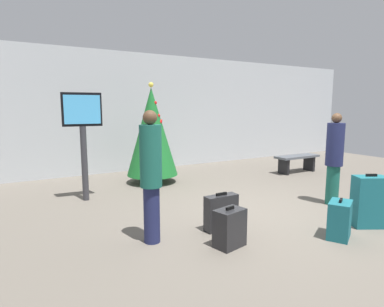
{
  "coord_description": "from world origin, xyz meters",
  "views": [
    {
      "loc": [
        -3.71,
        -4.06,
        1.82
      ],
      "look_at": [
        -0.56,
        1.42,
        0.9
      ],
      "focal_mm": 30.02,
      "sensor_mm": 36.0,
      "label": 1
    }
  ],
  "objects_px": {
    "holiday_tree": "(152,132)",
    "suitcase_3": "(221,212)",
    "suitcase_2": "(340,220)",
    "traveller_1": "(334,157)",
    "flight_info_kiosk": "(83,128)",
    "traveller_0": "(151,173)",
    "suitcase_0": "(369,202)",
    "suitcase_1": "(230,228)",
    "waiting_bench": "(297,160)"
  },
  "relations": [
    {
      "from": "holiday_tree",
      "to": "suitcase_3",
      "type": "height_order",
      "value": "holiday_tree"
    },
    {
      "from": "suitcase_2",
      "to": "traveller_1",
      "type": "bearing_deg",
      "value": 39.94
    },
    {
      "from": "traveller_1",
      "to": "suitcase_3",
      "type": "relative_size",
      "value": 3.01
    },
    {
      "from": "traveller_1",
      "to": "suitcase_2",
      "type": "xyz_separation_m",
      "value": [
        -1.29,
        -1.08,
        -0.65
      ]
    },
    {
      "from": "flight_info_kiosk",
      "to": "traveller_0",
      "type": "bearing_deg",
      "value": -81.97
    },
    {
      "from": "suitcase_2",
      "to": "suitcase_0",
      "type": "bearing_deg",
      "value": 3.95
    },
    {
      "from": "traveller_0",
      "to": "suitcase_0",
      "type": "distance_m",
      "value": 3.34
    },
    {
      "from": "holiday_tree",
      "to": "suitcase_2",
      "type": "distance_m",
      "value": 4.62
    },
    {
      "from": "traveller_1",
      "to": "suitcase_1",
      "type": "xyz_separation_m",
      "value": [
        -2.79,
        -0.54,
        -0.65
      ]
    },
    {
      "from": "suitcase_2",
      "to": "suitcase_1",
      "type": "bearing_deg",
      "value": 160.43
    },
    {
      "from": "flight_info_kiosk",
      "to": "waiting_bench",
      "type": "bearing_deg",
      "value": -1.66
    },
    {
      "from": "holiday_tree",
      "to": "suitcase_3",
      "type": "xyz_separation_m",
      "value": [
        -0.31,
        -3.34,
        -0.97
      ]
    },
    {
      "from": "traveller_1",
      "to": "suitcase_2",
      "type": "distance_m",
      "value": 1.8
    },
    {
      "from": "traveller_1",
      "to": "suitcase_0",
      "type": "height_order",
      "value": "traveller_1"
    },
    {
      "from": "suitcase_2",
      "to": "suitcase_3",
      "type": "relative_size",
      "value": 0.99
    },
    {
      "from": "traveller_0",
      "to": "suitcase_0",
      "type": "bearing_deg",
      "value": -19.9
    },
    {
      "from": "waiting_bench",
      "to": "suitcase_1",
      "type": "height_order",
      "value": "suitcase_1"
    },
    {
      "from": "traveller_0",
      "to": "suitcase_2",
      "type": "distance_m",
      "value": 2.69
    },
    {
      "from": "suitcase_0",
      "to": "suitcase_2",
      "type": "height_order",
      "value": "suitcase_0"
    },
    {
      "from": "holiday_tree",
      "to": "suitcase_3",
      "type": "relative_size",
      "value": 4.22
    },
    {
      "from": "suitcase_1",
      "to": "suitcase_2",
      "type": "xyz_separation_m",
      "value": [
        1.5,
        -0.53,
        0.01
      ]
    },
    {
      "from": "suitcase_2",
      "to": "suitcase_3",
      "type": "xyz_separation_m",
      "value": [
        -1.26,
        1.07,
        0.0
      ]
    },
    {
      "from": "traveller_0",
      "to": "suitcase_1",
      "type": "bearing_deg",
      "value": -37.8
    },
    {
      "from": "traveller_0",
      "to": "holiday_tree",
      "type": "bearing_deg",
      "value": 66.92
    },
    {
      "from": "traveller_0",
      "to": "waiting_bench",
      "type": "bearing_deg",
      "value": 23.52
    },
    {
      "from": "suitcase_1",
      "to": "suitcase_2",
      "type": "relative_size",
      "value": 0.97
    },
    {
      "from": "traveller_1",
      "to": "holiday_tree",
      "type": "bearing_deg",
      "value": 123.77
    },
    {
      "from": "holiday_tree",
      "to": "suitcase_1",
      "type": "relative_size",
      "value": 4.42
    },
    {
      "from": "traveller_1",
      "to": "suitcase_2",
      "type": "height_order",
      "value": "traveller_1"
    },
    {
      "from": "flight_info_kiosk",
      "to": "suitcase_3",
      "type": "bearing_deg",
      "value": -61.29
    },
    {
      "from": "flight_info_kiosk",
      "to": "waiting_bench",
      "type": "relative_size",
      "value": 1.55
    },
    {
      "from": "holiday_tree",
      "to": "waiting_bench",
      "type": "distance_m",
      "value": 4.17
    },
    {
      "from": "waiting_bench",
      "to": "suitcase_3",
      "type": "distance_m",
      "value": 4.92
    },
    {
      "from": "waiting_bench",
      "to": "traveller_0",
      "type": "distance_m",
      "value": 5.87
    },
    {
      "from": "flight_info_kiosk",
      "to": "waiting_bench",
      "type": "height_order",
      "value": "flight_info_kiosk"
    },
    {
      "from": "holiday_tree",
      "to": "traveller_0",
      "type": "relative_size",
      "value": 1.35
    },
    {
      "from": "holiday_tree",
      "to": "traveller_1",
      "type": "xyz_separation_m",
      "value": [
        2.23,
        -3.34,
        -0.33
      ]
    },
    {
      "from": "suitcase_1",
      "to": "suitcase_2",
      "type": "bearing_deg",
      "value": -19.57
    },
    {
      "from": "traveller_1",
      "to": "suitcase_1",
      "type": "height_order",
      "value": "traveller_1"
    },
    {
      "from": "waiting_bench",
      "to": "traveller_1",
      "type": "bearing_deg",
      "value": -125.64
    },
    {
      "from": "suitcase_0",
      "to": "holiday_tree",
      "type": "bearing_deg",
      "value": 111.43
    },
    {
      "from": "flight_info_kiosk",
      "to": "suitcase_1",
      "type": "distance_m",
      "value": 3.55
    },
    {
      "from": "suitcase_3",
      "to": "traveller_0",
      "type": "bearing_deg",
      "value": 174.68
    },
    {
      "from": "suitcase_1",
      "to": "suitcase_3",
      "type": "bearing_deg",
      "value": 65.68
    },
    {
      "from": "traveller_1",
      "to": "traveller_0",
      "type": "bearing_deg",
      "value": 178.49
    },
    {
      "from": "traveller_0",
      "to": "suitcase_3",
      "type": "bearing_deg",
      "value": -5.32
    },
    {
      "from": "holiday_tree",
      "to": "traveller_1",
      "type": "height_order",
      "value": "holiday_tree"
    },
    {
      "from": "holiday_tree",
      "to": "suitcase_2",
      "type": "relative_size",
      "value": 4.28
    },
    {
      "from": "flight_info_kiosk",
      "to": "traveller_1",
      "type": "xyz_separation_m",
      "value": [
        3.97,
        -2.59,
        -0.52
      ]
    },
    {
      "from": "flight_info_kiosk",
      "to": "suitcase_3",
      "type": "height_order",
      "value": "flight_info_kiosk"
    }
  ]
}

